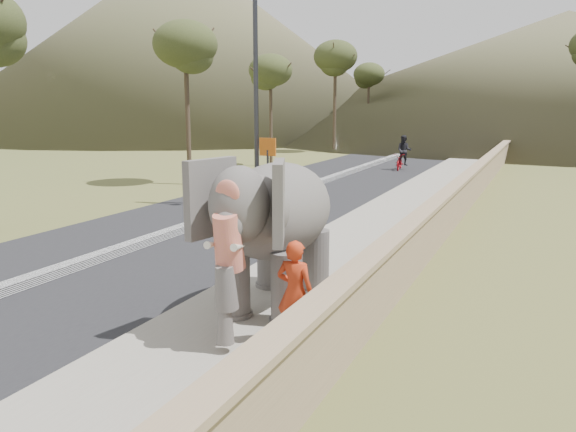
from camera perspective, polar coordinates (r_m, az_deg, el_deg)
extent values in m
plane|color=olive|center=(7.43, -12.27, -17.37)|extent=(160.00, 160.00, 0.00)
cube|color=black|center=(17.98, -5.94, 0.02)|extent=(7.00, 120.00, 0.03)
cube|color=black|center=(17.96, -5.95, 0.32)|extent=(0.35, 120.00, 0.22)
cube|color=#9E9687|center=(16.05, 9.61, -1.25)|extent=(3.00, 120.00, 0.15)
cube|color=tan|center=(15.62, 15.52, -0.07)|extent=(0.30, 120.00, 1.10)
cylinder|color=#2F2E34|center=(19.27, -3.27, 12.74)|extent=(0.16, 0.16, 8.00)
cylinder|color=#2D2D33|center=(19.07, -2.06, 3.73)|extent=(0.08, 0.08, 2.00)
cube|color=#CA5C13|center=(18.96, -2.08, 7.03)|extent=(0.60, 0.05, 0.60)
cone|color=brown|center=(73.75, -10.62, 17.02)|extent=(60.00, 60.00, 22.00)
cone|color=brown|center=(75.23, 26.17, 12.91)|extent=(80.00, 80.00, 14.00)
imported|color=#B53013|center=(8.02, 0.72, -7.77)|extent=(0.56, 0.36, 1.52)
imported|color=maroon|center=(30.83, 11.29, 5.43)|extent=(0.81, 1.78, 0.90)
imported|color=black|center=(30.73, 11.71, 6.53)|extent=(0.86, 0.71, 1.62)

